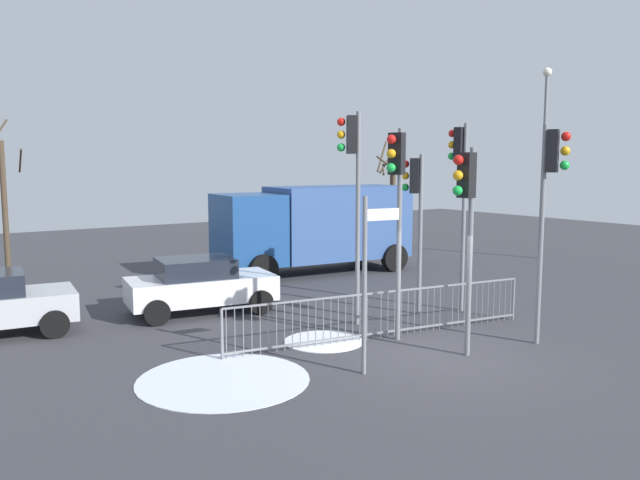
# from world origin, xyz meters

# --- Properties ---
(ground_plane) EXTENTS (60.00, 60.00, 0.00)m
(ground_plane) POSITION_xyz_m (0.00, 0.00, 0.00)
(ground_plane) COLOR #38383D
(traffic_light_rear_right) EXTENTS (0.57, 0.33, 4.27)m
(traffic_light_rear_right) POSITION_xyz_m (0.36, -0.31, 3.13)
(traffic_light_rear_right) COLOR slate
(traffic_light_rear_right) RESTS_ON ground
(traffic_light_foreground_left) EXTENTS (0.51, 0.42, 5.17)m
(traffic_light_foreground_left) POSITION_xyz_m (0.05, 3.05, 3.77)
(traffic_light_foreground_left) COLOR slate
(traffic_light_foreground_left) RESTS_ON ground
(traffic_light_foreground_right) EXTENTS (0.54, 0.38, 4.70)m
(traffic_light_foreground_right) POSITION_xyz_m (-0.04, 1.34, 3.44)
(traffic_light_foreground_right) COLOR slate
(traffic_light_foreground_right) RESTS_ON ground
(traffic_light_rear_left) EXTENTS (0.36, 0.56, 4.98)m
(traffic_light_rear_left) POSITION_xyz_m (3.35, 2.70, 3.64)
(traffic_light_rear_left) COLOR slate
(traffic_light_rear_left) RESTS_ON ground
(traffic_light_mid_left) EXTENTS (0.45, 0.48, 4.18)m
(traffic_light_mid_left) POSITION_xyz_m (2.08, 3.04, 3.06)
(traffic_light_mid_left) COLOR slate
(traffic_light_mid_left) RESTS_ON ground
(traffic_light_mid_right) EXTENTS (0.41, 0.52, 4.76)m
(traffic_light_mid_right) POSITION_xyz_m (2.50, -0.69, 3.48)
(traffic_light_mid_right) COLOR slate
(traffic_light_mid_right) RESTS_ON ground
(direction_sign_post) EXTENTS (0.79, 0.14, 3.36)m
(direction_sign_post) POSITION_xyz_m (-1.92, -0.03, 1.87)
(direction_sign_post) COLOR slate
(direction_sign_post) RESTS_ON ground
(pedestrian_guard_railing) EXTENTS (7.63, 1.17, 1.07)m
(pedestrian_guard_railing) POSITION_xyz_m (-0.04, 1.70, 0.55)
(pedestrian_guard_railing) COLOR slate
(pedestrian_guard_railing) RESTS_ON ground
(car_white_trailing) EXTENTS (4.01, 2.39, 1.47)m
(car_white_trailing) POSITION_xyz_m (-2.55, 6.27, 0.77)
(car_white_trailing) COLOR silver
(car_white_trailing) RESTS_ON ground
(delivery_truck) EXTENTS (7.22, 3.22, 3.10)m
(delivery_truck) POSITION_xyz_m (3.42, 9.68, 1.74)
(delivery_truck) COLOR #33518C
(delivery_truck) RESTS_ON ground
(street_lamp) EXTENTS (0.36, 0.36, 7.76)m
(street_lamp) POSITION_xyz_m (13.05, 7.31, 4.66)
(street_lamp) COLOR slate
(street_lamp) RESTS_ON ground
(bare_tree_left) EXTENTS (1.55, 1.54, 5.74)m
(bare_tree_left) POSITION_xyz_m (-5.74, 16.63, 2.67)
(bare_tree_left) COLOR #473828
(bare_tree_left) RESTS_ON ground
(bare_tree_centre) EXTENTS (1.30, 1.85, 4.97)m
(bare_tree_centre) POSITION_xyz_m (10.58, 13.91, 2.36)
(bare_tree_centre) COLOR #473828
(bare_tree_centre) RESTS_ON ground
(snow_patch_kerb) EXTENTS (1.78, 1.78, 0.01)m
(snow_patch_kerb) POSITION_xyz_m (-1.38, 2.18, 0.01)
(snow_patch_kerb) COLOR white
(snow_patch_kerb) RESTS_ON ground
(snow_patch_island) EXTENTS (3.18, 3.18, 0.01)m
(snow_patch_island) POSITION_xyz_m (-4.33, 1.15, 0.01)
(snow_patch_island) COLOR silver
(snow_patch_island) RESTS_ON ground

